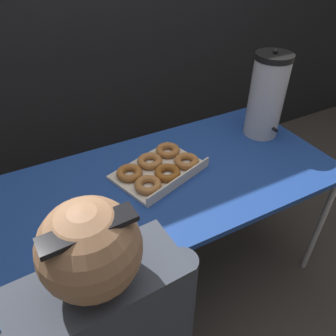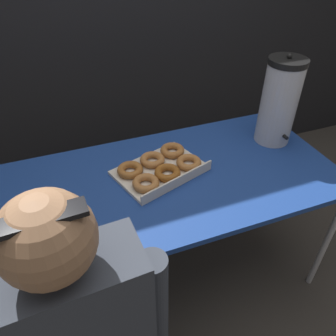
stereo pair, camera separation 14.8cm
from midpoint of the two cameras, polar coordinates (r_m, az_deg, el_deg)
ground_plane at (r=2.08m, az=-1.94°, el=-17.88°), size 12.00×12.00×0.00m
back_wall at (r=2.27m, az=-16.24°, el=24.24°), size 6.00×0.11×2.47m
folding_table at (r=1.55m, az=-2.48°, el=-3.03°), size 1.60×0.78×0.75m
donut_box at (r=1.54m, az=-4.32°, el=-0.20°), size 0.47×0.39×0.05m
coffee_urn at (r=1.80m, az=14.53°, el=11.98°), size 0.19×0.21×0.47m
cell_phone at (r=1.27m, az=-16.97°, el=-14.10°), size 0.15×0.17×0.01m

